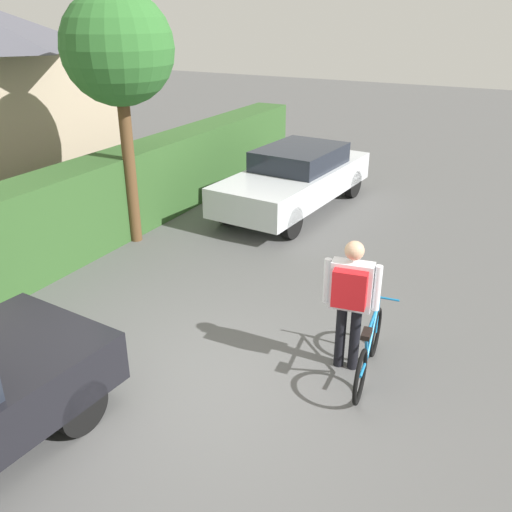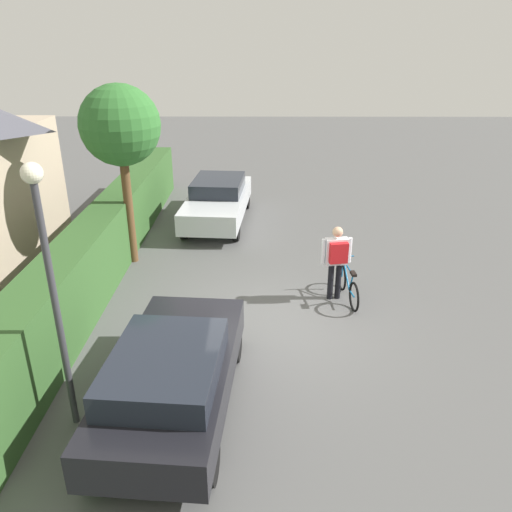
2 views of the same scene
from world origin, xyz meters
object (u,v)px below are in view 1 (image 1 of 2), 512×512
parked_car_far (296,177)px  bicycle (369,350)px  person_rider (351,294)px  tree_kerbside (118,51)px

parked_car_far → bicycle: (-5.28, -3.32, -0.37)m
parked_car_far → bicycle: 6.25m
bicycle → person_rider: bearing=84.2°
parked_car_far → person_rider: (-5.25, -3.03, 0.33)m
parked_car_far → bicycle: size_ratio=2.78×
parked_car_far → tree_kerbside: (-3.14, 2.02, 2.78)m
person_rider → parked_car_far: bearing=30.0°
bicycle → person_rider: person_rider is taller
person_rider → tree_kerbside: size_ratio=0.38×
bicycle → tree_kerbside: bearing=68.2°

